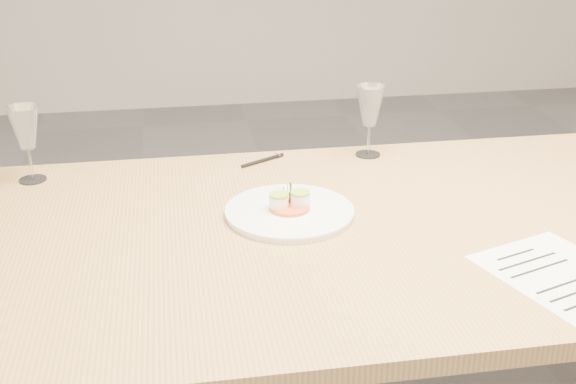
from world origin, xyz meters
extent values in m
cube|color=tan|center=(0.00, 0.00, 0.73)|extent=(2.40, 1.00, 0.04)
cylinder|color=white|center=(-0.23, 0.07, 0.76)|extent=(0.29, 0.29, 0.01)
cylinder|color=white|center=(-0.23, 0.07, 0.76)|extent=(0.30, 0.30, 0.01)
cylinder|color=orange|center=(-0.23, 0.07, 0.77)|extent=(0.09, 0.09, 0.01)
cylinder|color=#FFF0D0|center=(-0.26, 0.07, 0.79)|extent=(0.04, 0.04, 0.03)
cylinder|color=#FFF0D0|center=(-0.21, 0.07, 0.79)|extent=(0.04, 0.04, 0.03)
cylinder|color=#A7CC38|center=(-0.26, 0.07, 0.80)|extent=(0.05, 0.05, 0.01)
cylinder|color=#A7CC38|center=(-0.21, 0.07, 0.80)|extent=(0.05, 0.05, 0.01)
cylinder|color=tan|center=(-0.18, 0.02, 0.76)|extent=(0.05, 0.05, 0.00)
cube|color=white|center=(0.25, -0.29, 0.75)|extent=(0.33, 0.37, 0.00)
cube|color=black|center=(0.19, -0.20, 0.75)|extent=(0.10, 0.04, 0.00)
cube|color=black|center=(0.20, -0.23, 0.75)|extent=(0.15, 0.05, 0.00)
cube|color=black|center=(0.21, -0.26, 0.75)|extent=(0.15, 0.05, 0.00)
cube|color=black|center=(0.24, -0.32, 0.75)|extent=(0.15, 0.05, 0.00)
cylinder|color=black|center=(-0.25, 0.42, 0.76)|extent=(0.13, 0.08, 0.01)
cube|color=silver|center=(-0.21, 0.44, 0.76)|extent=(0.02, 0.02, 0.00)
cylinder|color=white|center=(-0.85, 0.39, 0.75)|extent=(0.07, 0.07, 0.00)
cylinder|color=white|center=(-0.85, 0.39, 0.80)|extent=(0.01, 0.01, 0.08)
cone|color=white|center=(-0.85, 0.39, 0.89)|extent=(0.08, 0.08, 0.11)
cylinder|color=white|center=(0.05, 0.42, 0.75)|extent=(0.07, 0.07, 0.00)
cylinder|color=white|center=(0.05, 0.42, 0.80)|extent=(0.01, 0.01, 0.09)
cone|color=white|center=(0.05, 0.42, 0.89)|extent=(0.08, 0.08, 0.11)
camera|label=1|loc=(-0.49, -1.41, 1.47)|focal=45.00mm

